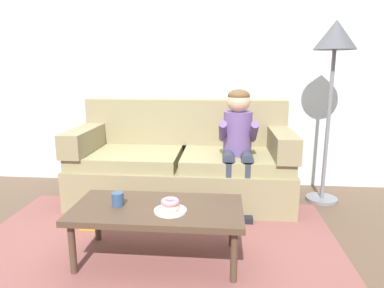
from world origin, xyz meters
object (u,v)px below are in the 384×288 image
couch (182,165)px  floor_lamp (334,50)px  person_child (238,138)px  mug (118,199)px  coffee_table (158,212)px  donut (170,207)px  toy_controller (91,227)px

couch → floor_lamp: 1.76m
couch → person_child: bearing=-21.6°
person_child → floor_lamp: floor_lamp is taller
mug → coffee_table: bearing=0.7°
mug → floor_lamp: floor_lamp is taller
donut → mug: mug is taller
donut → mug: size_ratio=1.33×
couch → toy_controller: 1.06m
toy_controller → floor_lamp: bearing=9.8°
couch → coffee_table: bearing=-91.5°
donut → toy_controller: (-0.73, 0.47, -0.40)m
coffee_table → mug: size_ratio=12.54×
mug → floor_lamp: bearing=35.9°
mug → floor_lamp: 2.31m
couch → person_child: 0.65m
donut → toy_controller: donut is taller
mug → person_child: bearing=49.0°
donut → toy_controller: bearing=147.4°
donut → mug: (-0.36, 0.07, 0.01)m
couch → donut: (0.07, -1.23, 0.07)m
couch → floor_lamp: size_ratio=1.22×
donut → couch: bearing=93.2°
coffee_table → mug: mug is taller
donut → floor_lamp: 2.10m
couch → donut: bearing=-86.8°
coffee_table → donut: 0.14m
person_child → donut: 1.15m
mug → floor_lamp: size_ratio=0.05×
floor_lamp → toy_controller: bearing=-158.2°
couch → toy_controller: couch is taller
coffee_table → person_child: (0.56, 0.95, 0.32)m
floor_lamp → coffee_table: bearing=-139.4°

